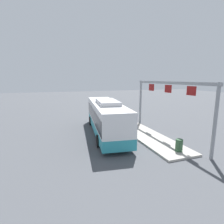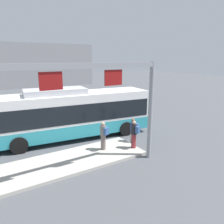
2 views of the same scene
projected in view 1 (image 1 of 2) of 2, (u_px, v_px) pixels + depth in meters
ground_plane at (106, 134)px, 17.66m from camera, size 120.00×120.00×0.00m
platform_curb at (148, 136)px, 16.59m from camera, size 10.00×2.80×0.16m
bus_main at (106, 116)px, 17.31m from camera, size 11.22×3.84×3.46m
person_boarding at (132, 116)px, 21.00m from camera, size 0.48×0.60×1.67m
person_waiting_near at (123, 117)px, 21.31m from camera, size 0.51×0.60×1.67m
person_waiting_mid at (132, 119)px, 19.22m from camera, size 0.43×0.58×1.67m
platform_sign_gantry at (168, 96)px, 16.17m from camera, size 10.72×0.24×5.20m
trash_bin at (179, 145)px, 12.92m from camera, size 0.52×0.52×0.90m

